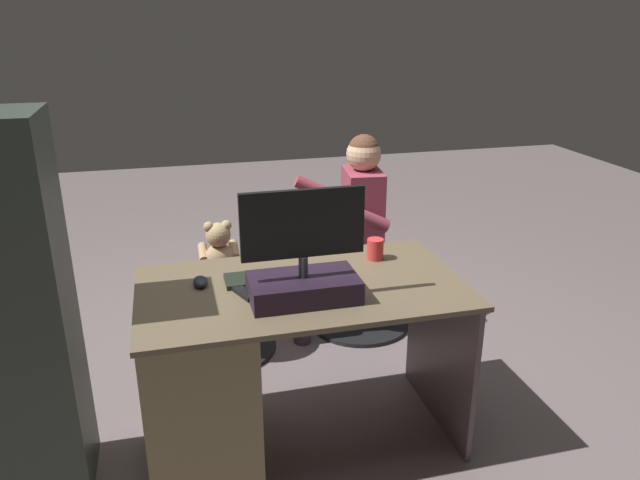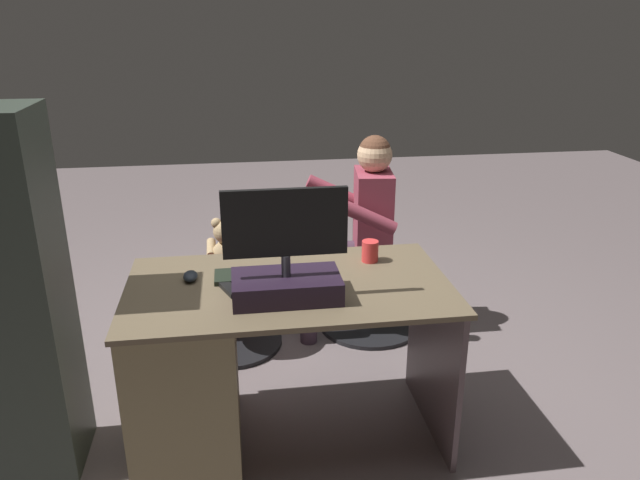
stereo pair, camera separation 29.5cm
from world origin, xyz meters
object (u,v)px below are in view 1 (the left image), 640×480
Objects in this scene: keyboard at (275,277)px; visitor_chair at (360,286)px; teddy_bear at (219,250)px; monitor at (303,271)px; computer_mouse at (200,282)px; office_chair_teddy at (223,309)px; tv_remote at (243,292)px; desk at (221,371)px; cup at (375,249)px; person at (348,218)px.

visitor_chair is (-0.67, -0.87, -0.51)m from keyboard.
monitor is at bearing 103.65° from teddy_bear.
computer_mouse reaches higher than office_chair_teddy.
monitor is 1.19m from office_chair_teddy.
tv_remote is at bearing 37.60° from keyboard.
desk is 2.29× the size of office_chair_teddy.
keyboard is 0.19m from tv_remote.
visitor_chair is at bearing -127.49° from keyboard.
visitor_chair is (-0.84, -0.09, -0.35)m from teddy_bear.
desk is at bearing 45.97° from visitor_chair.
cup is at bearing 177.79° from tv_remote.
tv_remote is at bearing 164.94° from desk.
tv_remote is at bearing 91.16° from teddy_bear.
monitor is at bearing 61.10° from visitor_chair.
computer_mouse is 0.79m from cup.
office_chair_teddy is (0.17, -0.77, -0.51)m from keyboard.
person is at bearing 6.82° from visitor_chair.
tv_remote is 0.13× the size of person.
keyboard reaches higher than visitor_chair.
cup is 0.16× the size of visitor_chair.
person is (-0.89, -0.85, -0.08)m from computer_mouse.
tv_remote is (0.15, 0.12, -0.00)m from keyboard.
keyboard is (0.07, -0.21, -0.11)m from monitor.
desk is 1.13× the size of person.
visitor_chair is (-0.82, -0.99, -0.51)m from tv_remote.
keyboard reaches higher than teddy_bear.
cup is 0.96m from teddy_bear.
teddy_bear is (-0.14, -0.77, -0.17)m from computer_mouse.
teddy_bear reaches higher than desk.
tv_remote reaches higher than teddy_bear.
computer_mouse is at bearing 43.83° from person.
visitor_chair is (-0.60, -1.08, -0.62)m from monitor.
tv_remote reaches higher than desk.
monitor is 0.26m from tv_remote.
person is at bearing -123.86° from keyboard.
computer_mouse is 1.01× the size of cup.
person is at bearing -131.41° from desk.
visitor_chair is 0.45m from person.
office_chair_teddy is (0.24, -0.98, -0.62)m from monitor.
teddy_bear is (0.17, -0.78, -0.16)m from keyboard.
monitor reaches higher than cup.
tv_remote is 0.49× the size of teddy_bear.
teddy_bear is at bearing 6.09° from visitor_chair.
cup is (-0.40, -0.31, -0.07)m from monitor.
office_chair_teddy is at bearing -76.20° from monitor.
teddy_bear is at bearing -76.35° from monitor.
cup is 0.08× the size of person.
person is at bearing -174.00° from teddy_bear.
monitor is 1.38m from visitor_chair.
office_chair_teddy is (0.02, -0.89, -0.51)m from tv_remote.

